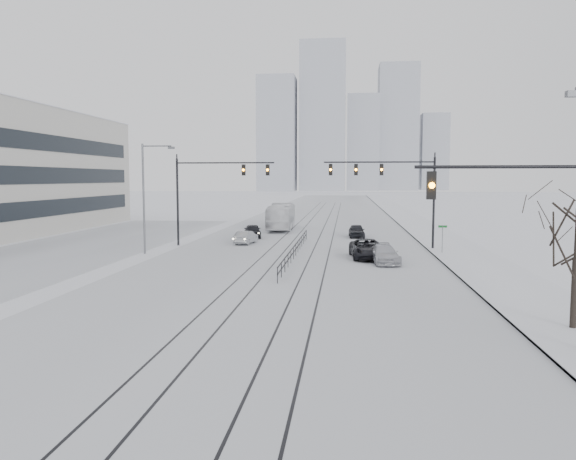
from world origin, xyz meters
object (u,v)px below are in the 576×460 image
Objects in this scene: sedan_sb_inner at (252,231)px; sedan_sb_outer at (246,237)px; sedan_nb_front at (367,249)px; sedan_nb_right at (384,254)px; traffic_mast_near at (541,225)px; sedan_nb_far at (357,231)px; box_truck at (281,217)px.

sedan_sb_outer is at bearing 81.83° from sedan_sb_inner.
sedan_sb_inner is 0.80× the size of sedan_nb_front.
sedan_nb_right reaches higher than sedan_sb_outer.
sedan_sb_inner is (-16.52, 37.14, -3.84)m from traffic_mast_near.
traffic_mast_near reaches higher than sedan_nb_far.
sedan_nb_right is (12.50, -16.45, -0.06)m from sedan_sb_inner.
sedan_nb_front is at bearing 149.83° from sedan_sb_outer.
sedan_nb_far reaches higher than sedan_nb_right.
sedan_nb_far is at bearing 136.44° from box_truck.
sedan_sb_inner reaches higher than sedan_nb_far.
sedan_sb_outer is at bearing 137.12° from sedan_nb_front.
sedan_sb_outer is 0.33× the size of box_truck.
sedan_sb_outer is 0.70× the size of sedan_nb_front.
box_truck is at bearing 105.00° from sedan_nb_right.
sedan_nb_front is 15.67m from sedan_nb_far.
sedan_nb_front is at bearing 110.07° from box_truck.
sedan_nb_right is (-4.01, 20.68, -3.90)m from traffic_mast_near.
sedan_nb_far is at bearing 176.98° from sedan_sb_inner.
sedan_sb_outer is (-16.21, 31.64, -3.94)m from traffic_mast_near.
sedan_sb_inner is at bearing -173.72° from sedan_nb_far.
box_truck reaches higher than sedan_sb_inner.
sedan_nb_far reaches higher than sedan_sb_outer.
sedan_nb_front is at bearing 117.62° from sedan_sb_inner.
box_truck is (1.91, 9.55, 0.84)m from sedan_sb_inner.
sedan_nb_far is at bearing 88.16° from sedan_nb_right.
box_truck is (-10.60, 26.00, 0.91)m from sedan_nb_right.
sedan_sb_inner is 1.07× the size of sedan_nb_far.
traffic_mast_near is 1.65× the size of sedan_sb_inner.
sedan_nb_right is at bearing -86.69° from sedan_nb_far.
sedan_nb_far is (-0.55, 15.66, -0.06)m from sedan_nb_front.
sedan_sb_outer is at bearing -148.09° from sedan_nb_far.
sedan_nb_right is at bearing 110.40° from box_truck.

